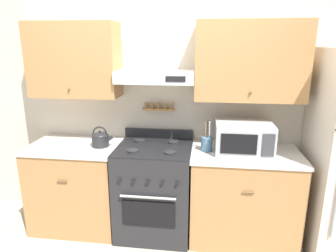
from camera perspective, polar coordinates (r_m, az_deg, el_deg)
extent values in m
plane|color=#B2A38E|center=(3.14, -3.55, -22.36)|extent=(16.00, 16.00, 0.00)
cube|color=beige|center=(3.24, -1.60, 3.86)|extent=(5.20, 0.08, 2.55)
cube|color=#AD7A47|center=(3.22, -17.41, 11.90)|extent=(0.90, 0.33, 0.74)
sphere|color=brown|center=(3.09, -18.37, 6.69)|extent=(0.02, 0.02, 0.02)
cube|color=#AD7A47|center=(2.96, 15.39, 11.80)|extent=(1.02, 0.33, 0.74)
sphere|color=brown|center=(2.81, 15.48, 6.14)|extent=(0.02, 0.02, 0.02)
cube|color=silver|center=(2.97, -2.33, 9.39)|extent=(0.76, 0.37, 0.12)
cube|color=black|center=(2.75, 1.43, 8.92)|extent=(0.18, 0.01, 0.05)
cube|color=#AD7A47|center=(3.17, -1.83, 3.18)|extent=(0.34, 0.07, 0.02)
cylinder|color=olive|center=(3.18, -4.26, 3.95)|extent=(0.03, 0.03, 0.06)
cylinder|color=olive|center=(3.17, -3.05, 3.92)|extent=(0.03, 0.03, 0.06)
cylinder|color=olive|center=(3.16, -1.83, 3.89)|extent=(0.03, 0.03, 0.06)
cylinder|color=olive|center=(3.15, -0.61, 3.86)|extent=(0.03, 0.03, 0.06)
cylinder|color=olive|center=(3.14, 0.63, 3.83)|extent=(0.03, 0.03, 0.06)
cube|color=#AD7A47|center=(3.41, -16.70, -10.97)|extent=(0.90, 0.64, 0.89)
cube|color=silver|center=(3.24, -17.32, -3.65)|extent=(0.92, 0.66, 0.03)
cylinder|color=brown|center=(3.05, -19.52, -9.92)|extent=(0.10, 0.01, 0.01)
cube|color=#AD7A47|center=(3.17, 14.04, -12.92)|extent=(1.02, 0.64, 0.89)
cube|color=silver|center=(2.98, 14.61, -5.10)|extent=(1.04, 0.66, 0.03)
cylinder|color=brown|center=(2.78, 15.09, -12.16)|extent=(0.10, 0.01, 0.01)
cube|color=#232326|center=(3.16, -2.57, -12.13)|extent=(0.74, 0.65, 0.92)
cube|color=black|center=(2.91, -3.71, -16.40)|extent=(0.50, 0.01, 0.26)
cylinder|color=#ADAFB5|center=(2.80, -3.88, -13.44)|extent=(0.52, 0.02, 0.02)
cube|color=black|center=(2.97, -2.68, -4.11)|extent=(0.74, 0.65, 0.01)
cylinder|color=#232326|center=(2.86, -6.74, -4.70)|extent=(0.11, 0.11, 0.02)
cylinder|color=#232326|center=(2.80, 0.35, -5.05)|extent=(0.11, 0.11, 0.02)
cylinder|color=#232326|center=(3.15, -5.37, -2.77)|extent=(0.11, 0.11, 0.02)
cylinder|color=#232326|center=(3.09, 1.06, -3.05)|extent=(0.11, 0.11, 0.02)
cylinder|color=black|center=(2.81, -9.29, -10.16)|extent=(0.03, 0.02, 0.03)
cylinder|color=black|center=(2.77, -6.61, -10.38)|extent=(0.03, 0.02, 0.03)
cylinder|color=black|center=(2.75, -3.87, -10.58)|extent=(0.03, 0.02, 0.03)
cylinder|color=black|center=(2.73, -1.07, -10.76)|extent=(0.03, 0.02, 0.03)
cylinder|color=black|center=(2.71, 1.76, -10.91)|extent=(0.03, 0.02, 0.03)
cube|color=#232326|center=(3.24, -1.76, -1.42)|extent=(0.74, 0.04, 0.10)
cylinder|color=#232326|center=(3.10, -12.76, -2.78)|extent=(0.17, 0.17, 0.11)
ellipsoid|color=#232326|center=(3.08, -12.83, -1.77)|extent=(0.16, 0.16, 0.07)
sphere|color=black|center=(3.07, -12.87, -1.01)|extent=(0.02, 0.02, 0.02)
cylinder|color=#232326|center=(3.07, -11.36, -2.55)|extent=(0.11, 0.04, 0.09)
torus|color=black|center=(3.08, -12.85, -1.42)|extent=(0.15, 0.01, 0.15)
cube|color=#ADAFB5|center=(2.93, 14.20, -2.14)|extent=(0.53, 0.40, 0.29)
cube|color=black|center=(2.73, 13.35, -3.38)|extent=(0.32, 0.01, 0.18)
cube|color=#38383D|center=(2.77, 18.58, -3.51)|extent=(0.11, 0.01, 0.21)
cylinder|color=slate|center=(2.91, 7.36, -3.43)|extent=(0.11, 0.11, 0.14)
cylinder|color=olive|center=(2.86, 7.08, -0.74)|extent=(0.01, 0.05, 0.16)
cylinder|color=#28282B|center=(2.87, 7.56, -0.70)|extent=(0.01, 0.04, 0.16)
cylinder|color=#B2B2B7|center=(2.88, 7.88, -0.67)|extent=(0.01, 0.03, 0.16)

